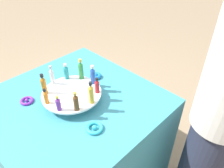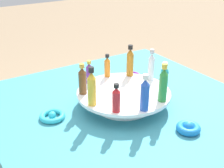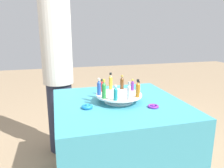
# 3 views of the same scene
# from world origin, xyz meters

# --- Properties ---
(party_table) EXTENTS (0.98, 0.98, 0.74)m
(party_table) POSITION_xyz_m (0.00, 0.00, 0.37)
(party_table) COLOR teal
(party_table) RESTS_ON ground_plane
(display_stand) EXTENTS (0.35, 0.35, 0.06)m
(display_stand) POSITION_xyz_m (0.00, 0.00, 0.78)
(display_stand) COLOR white
(display_stand) RESTS_ON party_table
(bottle_gold) EXTENTS (0.03, 0.03, 0.14)m
(bottle_gold) POSITION_xyz_m (0.03, -0.15, 0.87)
(bottle_gold) COLOR gold
(bottle_gold) RESTS_ON display_stand
(bottle_red) EXTENTS (0.03, 0.03, 0.10)m
(bottle_red) POSITION_xyz_m (0.11, -0.11, 0.85)
(bottle_red) COLOR #B21E23
(bottle_red) RESTS_ON display_stand
(bottle_blue) EXTENTS (0.03, 0.03, 0.13)m
(bottle_blue) POSITION_xyz_m (0.15, -0.02, 0.87)
(bottle_blue) COLOR #234CAD
(bottle_blue) RESTS_ON display_stand
(bottle_green) EXTENTS (0.03, 0.03, 0.14)m
(bottle_green) POSITION_xyz_m (0.14, 0.07, 0.87)
(bottle_green) COLOR #288438
(bottle_green) RESTS_ON display_stand
(bottle_teal) EXTENTS (0.03, 0.03, 0.11)m
(bottle_teal) POSITION_xyz_m (0.07, 0.14, 0.86)
(bottle_teal) COLOR teal
(bottle_teal) RESTS_ON display_stand
(bottle_clear) EXTENTS (0.03, 0.03, 0.13)m
(bottle_clear) POSITION_xyz_m (-0.03, 0.15, 0.87)
(bottle_clear) COLOR silver
(bottle_clear) RESTS_ON display_stand
(bottle_amber) EXTENTS (0.03, 0.03, 0.13)m
(bottle_amber) POSITION_xyz_m (-0.11, 0.11, 0.87)
(bottle_amber) COLOR #AD6B19
(bottle_amber) RESTS_ON display_stand
(bottle_orange) EXTENTS (0.02, 0.02, 0.10)m
(bottle_orange) POSITION_xyz_m (-0.15, 0.02, 0.85)
(bottle_orange) COLOR orange
(bottle_orange) RESTS_ON display_stand
(bottle_purple) EXTENTS (0.03, 0.03, 0.09)m
(bottle_purple) POSITION_xyz_m (-0.14, -0.07, 0.85)
(bottle_purple) COLOR #702D93
(bottle_purple) RESTS_ON display_stand
(bottle_brown) EXTENTS (0.03, 0.03, 0.12)m
(bottle_brown) POSITION_xyz_m (-0.07, -0.14, 0.86)
(bottle_brown) COLOR brown
(bottle_brown) RESTS_ON display_stand
(ribbon_bow_purple) EXTENTS (0.08, 0.08, 0.02)m
(ribbon_bow_purple) POSITION_xyz_m (-0.20, 0.18, 0.75)
(ribbon_bow_purple) COLOR purple
(ribbon_bow_purple) RESTS_ON party_table
(ribbon_bow_teal) EXTENTS (0.09, 0.09, 0.03)m
(ribbon_bow_teal) POSITION_xyz_m (-0.06, -0.27, 0.75)
(ribbon_bow_teal) COLOR #2DB7CC
(ribbon_bow_teal) RESTS_ON party_table
(ribbon_bow_blue) EXTENTS (0.08, 0.08, 0.04)m
(ribbon_bow_blue) POSITION_xyz_m (0.26, 0.08, 0.76)
(ribbon_bow_blue) COLOR blue
(ribbon_bow_blue) RESTS_ON party_table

